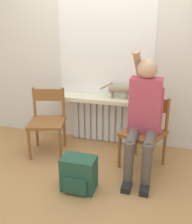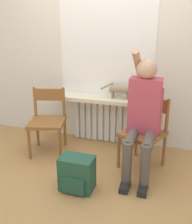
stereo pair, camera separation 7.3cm
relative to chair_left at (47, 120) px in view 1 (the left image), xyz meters
The scene contains 10 objects.
ground_plane 0.98m from the chair_left, 46.79° to the right, with size 12.00×12.00×0.00m, color #B27F47.
wall_with_window 1.25m from the chair_left, 44.29° to the left, with size 7.00×0.06×2.70m.
radiator 0.80m from the chair_left, 40.24° to the left, with size 0.88×0.08×0.61m.
windowsill 0.76m from the chair_left, 34.78° to the left, with size 1.30×0.28×0.05m.
window_glass 1.23m from the chair_left, 42.53° to the left, with size 1.25×0.01×1.38m.
chair_left is the anchor object (origin of this frame).
chair_right 1.21m from the chair_left, ahead, with size 0.56×0.56×0.81m.
person 1.23m from the chair_left, ahead, with size 0.36×0.99×1.36m.
cat 1.02m from the chair_left, 27.38° to the left, with size 0.46×0.10×0.21m.
backpack 0.96m from the chair_left, 45.68° to the right, with size 0.33×0.25×0.35m.
Camera 1 is at (0.82, -2.13, 1.62)m, focal length 42.00 mm.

